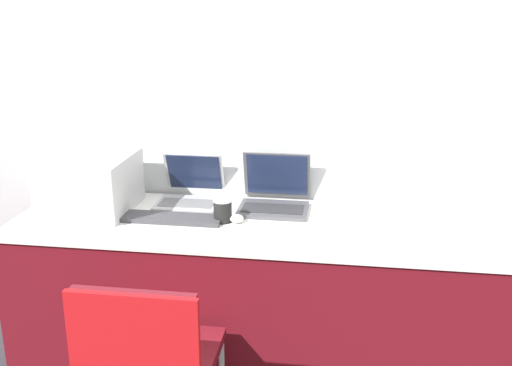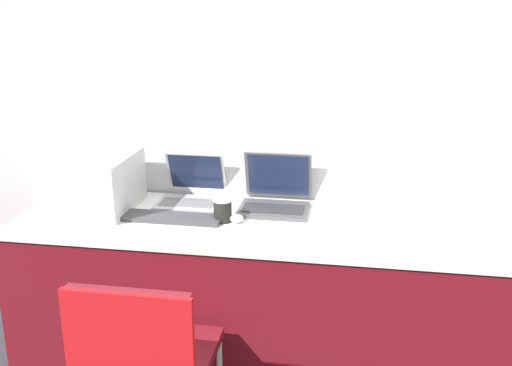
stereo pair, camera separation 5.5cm
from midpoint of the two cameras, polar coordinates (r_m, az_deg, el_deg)
wall_back at (r=2.96m, az=3.49°, el=8.29°), size 8.00×0.05×2.60m
table at (r=2.88m, az=2.46°, el=-11.18°), size 2.55×0.69×0.78m
printer at (r=2.97m, az=-16.03°, el=0.15°), size 0.39×0.43×0.27m
laptop_left at (r=3.01m, az=-6.83°, el=-0.89°), size 0.30×0.33×0.23m
laptop_right at (r=2.91m, az=1.22°, el=-1.30°), size 0.33×0.32×0.26m
external_keyboard at (r=2.79m, az=-8.57°, el=-3.36°), size 0.46×0.13×0.02m
coffee_cup at (r=2.74m, az=-3.77°, el=-2.63°), size 0.09×0.09×0.11m
mouse at (r=2.73m, az=-2.42°, el=-3.42°), size 0.07×0.06×0.04m
chair at (r=2.26m, az=-11.00°, el=-15.96°), size 0.45×0.50×0.85m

